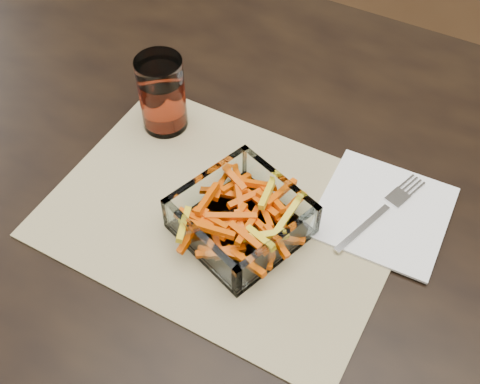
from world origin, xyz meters
name	(u,v)px	position (x,y,z in m)	size (l,w,h in m)	color
dining_table	(335,252)	(0.00, 0.00, 0.66)	(1.60, 0.90, 0.75)	black
placemat	(224,214)	(-0.14, -0.07, 0.75)	(0.45, 0.33, 0.00)	tan
glass_bowl	(241,219)	(-0.11, -0.09, 0.78)	(0.18, 0.18, 0.06)	white
tumbler	(162,96)	(-0.30, 0.03, 0.81)	(0.07, 0.07, 0.12)	white
napkin	(383,211)	(0.05, 0.03, 0.76)	(0.16, 0.16, 0.00)	white
fork	(383,211)	(0.04, 0.03, 0.76)	(0.07, 0.17, 0.00)	silver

